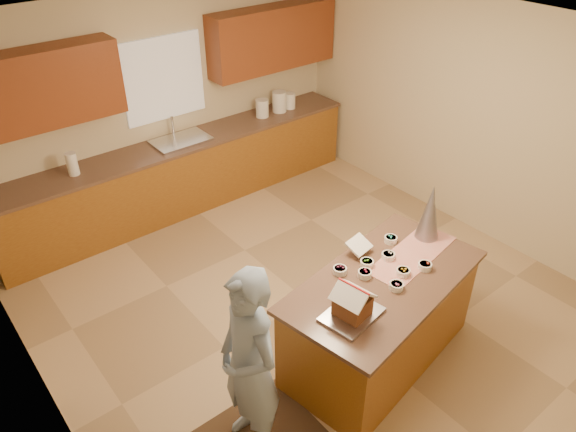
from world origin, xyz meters
The scene contains 26 objects.
floor centered at (0.00, 0.00, 0.00)m, with size 5.50×5.50×0.00m, color tan.
ceiling centered at (0.00, 0.00, 2.70)m, with size 5.50×5.50×0.00m, color silver.
wall_back centered at (0.00, 2.75, 1.35)m, with size 5.50×5.50×0.00m, color beige.
wall_left centered at (-2.50, 0.00, 1.35)m, with size 5.50×5.50×0.00m, color beige.
wall_right centered at (2.50, 0.00, 1.35)m, with size 5.50×5.50×0.00m, color beige.
stone_accent centered at (-2.48, -0.80, 1.25)m, with size 2.50×2.50×0.00m, color gray.
window_curtain centered at (0.00, 2.72, 1.65)m, with size 1.05×0.03×1.00m, color white.
back_counter_base centered at (0.00, 2.45, 0.44)m, with size 4.80×0.60×0.88m, color brown.
back_counter_top centered at (0.00, 2.45, 0.90)m, with size 4.85×0.63×0.04m, color brown.
upper_cabinet_left centered at (-1.55, 2.57, 1.90)m, with size 1.85×0.35×0.80m, color brown.
upper_cabinet_right centered at (1.55, 2.57, 1.90)m, with size 1.85×0.35×0.80m, color brown.
sink centered at (0.00, 2.45, 0.89)m, with size 0.70×0.45×0.12m, color silver.
faucet centered at (0.00, 2.63, 1.06)m, with size 0.03×0.03×0.28m, color silver.
island_base centered at (0.01, -0.96, 0.44)m, with size 1.78×0.89×0.87m, color brown.
island_top centered at (0.01, -0.96, 0.89)m, with size 1.86×0.97×0.04m, color brown.
table_runner centered at (0.45, -0.88, 0.92)m, with size 0.99×0.36×0.01m, color red.
baking_tray centered at (-0.52, -1.10, 0.92)m, with size 0.46×0.34×0.02m, color silver.
cookbook centered at (0.09, -0.56, 1.00)m, with size 0.22×0.02×0.18m, color white.
tinsel_tree centered at (0.77, -0.78, 1.18)m, with size 0.22×0.22×0.55m, color #B0B1BC.
boy centered at (-1.40, -0.97, 0.84)m, with size 0.61×0.40×1.66m, color #90AACC.
canister_a centered at (1.26, 2.45, 1.04)m, with size 0.17×0.17×0.24m, color white.
canister_b centered at (1.56, 2.45, 1.06)m, with size 0.20×0.20×0.28m, color white.
canister_c centered at (1.74, 2.45, 1.03)m, with size 0.15×0.15×0.22m, color white.
paper_towel centered at (-1.35, 2.45, 1.05)m, with size 0.12×0.12×0.26m, color white.
gingerbread_house centered at (-0.52, -1.10, 1.04)m, with size 0.31×0.32×0.28m.
candy_bowls centered at (0.12, -0.85, 0.94)m, with size 0.80×0.60×0.05m.
Camera 1 is at (-2.86, -3.23, 3.88)m, focal length 34.24 mm.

